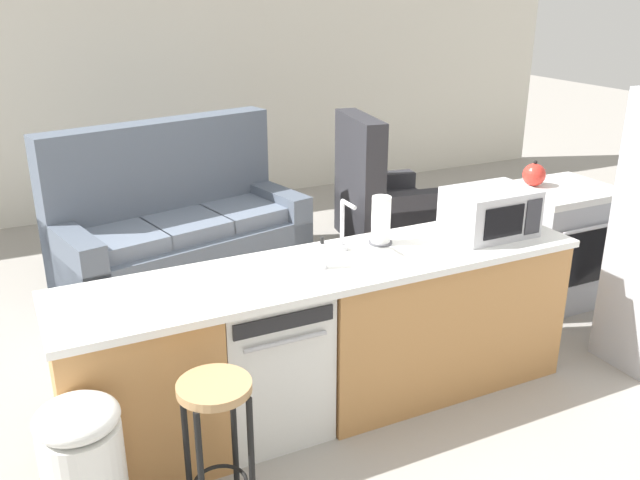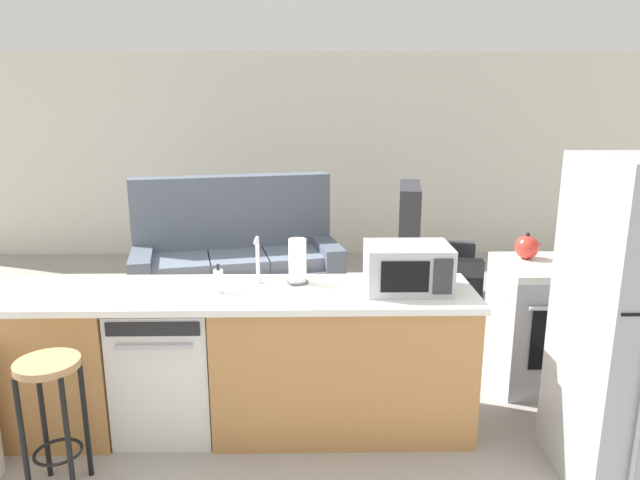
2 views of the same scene
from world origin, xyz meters
name	(u,v)px [view 2 (image 2 of 2)]	position (x,y,z in m)	size (l,w,h in m)	color
ground_plane	(213,425)	(0.00, 0.00, 0.00)	(24.00, 24.00, 0.00)	gray
wall_back	(285,156)	(0.30, 4.20, 1.30)	(10.00, 0.06, 2.60)	silver
kitchen_counter	(249,364)	(0.24, 0.00, 0.42)	(2.94, 0.66, 0.90)	#B77F47
dishwasher	(169,365)	(-0.25, 0.00, 0.42)	(0.58, 0.61, 0.84)	silver
stove_range	(550,323)	(2.35, 0.55, 0.45)	(0.76, 0.68, 0.90)	#A8AAB2
microwave	(408,268)	(1.21, 0.00, 1.04)	(0.50, 0.37, 0.28)	#B7B7BC
sink_faucet	(258,263)	(0.30, 0.14, 1.03)	(0.07, 0.18, 0.30)	silver
paper_towel_roll	(298,262)	(0.55, 0.15, 1.04)	(0.14, 0.14, 0.28)	#4C4C51
soap_bottle	(219,281)	(0.08, -0.03, 0.97)	(0.06, 0.06, 0.18)	silver
kettle	(527,247)	(2.18, 0.68, 0.99)	(0.21, 0.17, 0.19)	red
bar_stool	(51,398)	(-0.70, -0.60, 0.54)	(0.32, 0.32, 0.74)	tan
couch	(236,265)	(-0.12, 2.29, 0.39)	(2.15, 1.31, 1.27)	#515B6B
armchair	(427,268)	(1.81, 2.27, 0.35)	(0.92, 0.97, 1.20)	#2D2D33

